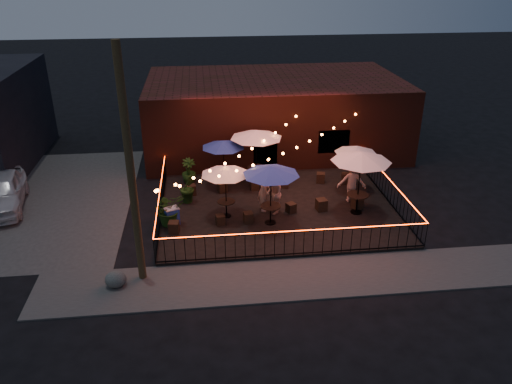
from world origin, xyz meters
TOP-DOWN VIEW (x-y plane):
  - ground at (0.00, 0.00)m, footprint 110.00×110.00m
  - patio at (0.00, 2.00)m, footprint 10.00×8.00m
  - sidewalk at (0.00, -3.25)m, footprint 18.00×2.50m
  - parking_lot at (-12.00, 4.00)m, footprint 11.00×12.00m
  - brick_building at (1.00, 9.99)m, footprint 14.00×8.00m
  - utility_pole at (-5.40, -2.60)m, footprint 0.26×0.26m
  - fence_front at (0.00, -2.00)m, footprint 10.00×0.04m
  - fence_left at (-5.00, 2.00)m, footprint 0.04×8.00m
  - fence_right at (5.00, 2.00)m, footprint 0.04×8.00m
  - festoon_lights at (-1.01, 1.70)m, footprint 10.02×8.72m
  - cafe_table_0 at (-2.26, 1.35)m, footprint 2.57×2.57m
  - cafe_table_1 at (-2.17, 4.55)m, footprint 2.63×2.63m
  - cafe_table_2 at (-0.50, 0.56)m, footprint 2.93×2.93m
  - cafe_table_3 at (-0.63, 4.56)m, footprint 2.74×2.74m
  - cafe_table_4 at (3.28, 1.05)m, footprint 3.06×3.06m
  - cafe_table_5 at (3.80, 3.37)m, footprint 2.53×2.53m
  - bistro_chair_0 at (-4.41, 0.19)m, footprint 0.45×0.45m
  - bistro_chair_1 at (-2.56, 0.67)m, footprint 0.41×0.41m
  - bistro_chair_2 at (-3.74, 3.65)m, footprint 0.46×0.46m
  - bistro_chair_3 at (-2.32, 3.78)m, footprint 0.50×0.50m
  - bistro_chair_4 at (-1.40, 0.72)m, footprint 0.41×0.41m
  - bistro_chair_5 at (0.50, 1.38)m, footprint 0.47×0.47m
  - bistro_chair_6 at (-0.79, 3.88)m, footprint 0.43×0.43m
  - bistro_chair_7 at (0.67, 3.94)m, footprint 0.42×0.42m
  - bistro_chair_8 at (1.84, 1.45)m, footprint 0.49×0.49m
  - bistro_chair_9 at (3.42, 1.42)m, footprint 0.52×0.52m
  - bistro_chair_10 at (2.49, 4.33)m, footprint 0.49×0.49m
  - bistro_chair_11 at (3.68, 4.05)m, footprint 0.50×0.50m
  - patron_a at (-0.64, 1.77)m, footprint 0.50×0.73m
  - patron_b at (-0.25, 1.46)m, footprint 0.70×0.88m
  - patron_c at (3.34, 2.15)m, footprint 1.38×0.96m
  - potted_shrub_a at (-4.60, 0.92)m, footprint 1.59×1.51m
  - potted_shrub_b at (-3.83, 2.91)m, footprint 0.94×0.86m
  - potted_shrub_c at (-3.84, 5.05)m, footprint 0.87×0.87m
  - cooler at (-4.50, 0.89)m, footprint 0.68×0.59m
  - boulder at (-6.24, -3.03)m, footprint 0.94×0.85m
  - car_white at (-11.99, 3.57)m, footprint 2.61×4.76m

SIDE VIEW (x-z plane):
  - ground at x=0.00m, z-range 0.00..0.00m
  - parking_lot at x=-12.00m, z-range 0.00..0.02m
  - sidewalk at x=0.00m, z-range 0.00..0.05m
  - patio at x=0.00m, z-range 0.00..0.15m
  - boulder at x=-6.24m, z-range 0.00..0.63m
  - bistro_chair_7 at x=0.67m, z-range 0.15..0.56m
  - bistro_chair_1 at x=-2.56m, z-range 0.15..0.56m
  - bistro_chair_5 at x=0.50m, z-range 0.15..0.57m
  - bistro_chair_4 at x=-1.40m, z-range 0.15..0.59m
  - bistro_chair_6 at x=-0.79m, z-range 0.15..0.61m
  - bistro_chair_3 at x=-2.32m, z-range 0.15..0.62m
  - bistro_chair_10 at x=2.49m, z-range 0.15..0.62m
  - bistro_chair_2 at x=-3.74m, z-range 0.15..0.63m
  - bistro_chair_0 at x=-4.41m, z-range 0.15..0.63m
  - bistro_chair_9 at x=3.42m, z-range 0.15..0.63m
  - bistro_chair_8 at x=1.84m, z-range 0.15..0.66m
  - bistro_chair_11 at x=3.68m, z-range 0.15..0.66m
  - cooler at x=-4.50m, z-range 0.16..0.90m
  - fence_front at x=0.00m, z-range 0.14..1.18m
  - fence_left at x=-5.00m, z-range 0.14..1.18m
  - fence_right at x=5.00m, z-range 0.14..1.18m
  - potted_shrub_c at x=-3.84m, z-range 0.15..1.35m
  - car_white at x=-11.99m, z-range 0.00..1.53m
  - potted_shrub_a at x=-4.60m, z-range 0.15..1.54m
  - potted_shrub_b at x=-3.83m, z-range 0.15..1.55m
  - patron_b at x=-0.25m, z-range 0.15..1.93m
  - patron_a at x=-0.64m, z-range 0.15..2.07m
  - patron_c at x=3.34m, z-range 0.15..2.10m
  - brick_building at x=1.00m, z-range 0.00..4.00m
  - cafe_table_5 at x=3.80m, z-range 1.03..3.18m
  - cafe_table_1 at x=-2.17m, z-range 1.08..3.32m
  - cafe_table_0 at x=-2.26m, z-range 1.08..3.32m
  - cafe_table_2 at x=-0.50m, z-range 1.19..3.72m
  - festoon_lights at x=-1.01m, z-range 1.86..3.18m
  - cafe_table_3 at x=-0.63m, z-range 1.27..3.96m
  - cafe_table_4 at x=3.28m, z-range 1.29..4.04m
  - utility_pole at x=-5.40m, z-range 0.00..8.00m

